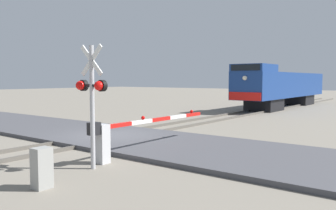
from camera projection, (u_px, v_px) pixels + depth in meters
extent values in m
plane|color=gray|center=(112.00, 138.00, 16.24)|extent=(160.00, 160.00, 0.00)
cube|color=#59544C|center=(102.00, 135.00, 16.67)|extent=(0.08, 80.00, 0.15)
cube|color=#59544C|center=(123.00, 138.00, 15.80)|extent=(0.08, 80.00, 0.15)
cube|color=#47474C|center=(112.00, 136.00, 16.24)|extent=(36.00, 5.38, 0.17)
cube|color=black|center=(264.00, 105.00, 30.39)|extent=(2.40, 3.20, 1.05)
cube|color=black|center=(299.00, 100.00, 37.92)|extent=(2.40, 3.20, 1.05)
cube|color=navy|center=(284.00, 85.00, 34.03)|extent=(2.82, 17.29, 2.29)
cube|color=navy|center=(254.00, 68.00, 28.40)|extent=(2.76, 3.33, 0.59)
cube|color=black|center=(245.00, 67.00, 27.06)|extent=(2.40, 0.06, 0.47)
cube|color=red|center=(245.00, 96.00, 27.21)|extent=(2.68, 0.08, 0.64)
sphere|color=#F2EACC|center=(245.00, 78.00, 27.10)|extent=(0.36, 0.36, 0.36)
cylinder|color=#ADADB2|center=(92.00, 108.00, 10.57)|extent=(0.14, 0.14, 3.74)
cube|color=white|center=(92.00, 60.00, 10.47)|extent=(0.95, 0.04, 0.95)
cube|color=white|center=(92.00, 60.00, 10.47)|extent=(0.95, 0.04, 0.95)
cube|color=black|center=(92.00, 86.00, 10.52)|extent=(1.04, 0.08, 0.08)
sphere|color=red|center=(80.00, 85.00, 10.70)|extent=(0.28, 0.28, 0.28)
sphere|color=red|center=(99.00, 86.00, 10.19)|extent=(0.28, 0.28, 0.28)
cylinder|color=black|center=(83.00, 85.00, 10.79)|extent=(0.34, 0.14, 0.34)
cylinder|color=black|center=(102.00, 86.00, 10.28)|extent=(0.34, 0.14, 0.34)
cube|color=silver|center=(103.00, 144.00, 11.36)|extent=(0.36, 0.36, 1.27)
cube|color=black|center=(94.00, 129.00, 11.04)|extent=(0.28, 0.36, 0.40)
cube|color=red|center=(119.00, 125.00, 11.92)|extent=(0.10, 1.12, 0.14)
cube|color=white|center=(141.00, 122.00, 12.81)|extent=(0.10, 1.12, 0.14)
cube|color=red|center=(161.00, 119.00, 13.70)|extent=(0.10, 1.12, 0.14)
cube|color=white|center=(178.00, 117.00, 14.59)|extent=(0.10, 1.12, 0.14)
cube|color=red|center=(193.00, 115.00, 15.48)|extent=(0.10, 1.12, 0.14)
sphere|color=red|center=(143.00, 118.00, 12.87)|extent=(0.14, 0.14, 0.14)
sphere|color=red|center=(191.00, 112.00, 15.40)|extent=(0.14, 0.14, 0.14)
cube|color=#999993|center=(42.00, 168.00, 8.75)|extent=(0.37, 0.43, 1.03)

